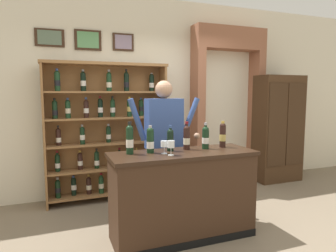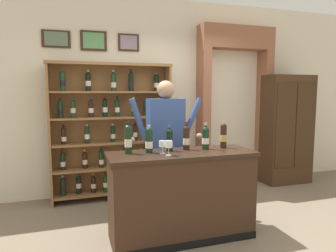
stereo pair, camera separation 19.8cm
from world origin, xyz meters
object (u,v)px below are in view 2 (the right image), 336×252
Objects in this scene: shopkeeper at (166,133)px; wine_glass_right at (169,145)px; tasting_bottle_rosso at (223,135)px; side_cabinet at (287,129)px; tasting_bottle_bianco at (128,139)px; wine_glass_spare at (162,144)px; tasting_bottle_vin_santo at (169,140)px; tasting_bottle_prosecco at (149,140)px; wine_shelf at (112,129)px; tasting_bottle_riserva at (206,137)px; tasting_counter at (182,195)px; tasting_bottle_brunello at (186,137)px.

wine_glass_right is (-0.20, -0.74, -0.02)m from shopkeeper.
side_cabinet is at bearing 33.57° from tasting_bottle_rosso.
tasting_bottle_bianco is 0.36m from wine_glass_spare.
tasting_bottle_rosso is (0.65, -0.01, 0.03)m from tasting_bottle_vin_santo.
tasting_bottle_bianco is at bearing 174.81° from tasting_bottle_prosecco.
wine_shelf is 6.85× the size of tasting_bottle_prosecco.
tasting_bottle_riserva is (0.42, -0.02, 0.01)m from tasting_bottle_vin_santo.
tasting_bottle_prosecco is (-0.34, 0.08, 0.61)m from tasting_counter.
tasting_bottle_brunello is at bearing 1.52° from tasting_bottle_bianco.
tasting_bottle_prosecco is at bearing -179.37° from tasting_bottle_rosso.
wine_glass_spare is (0.12, -0.10, -0.04)m from tasting_bottle_prosecco.
tasting_bottle_prosecco is 0.16m from wine_glass_spare.
tasting_bottle_brunello is 0.22m from tasting_bottle_riserva.
wine_shelf reaches higher than tasting_bottle_brunello.
tasting_bottle_vin_santo is 0.23m from wine_glass_right.
tasting_counter is at bearing -44.21° from tasting_bottle_vin_santo.
tasting_bottle_vin_santo is at bearing -72.13° from wine_shelf.
tasting_bottle_prosecco is 0.88m from tasting_bottle_rosso.
shopkeeper reaches higher than tasting_bottle_vin_santo.
tasting_bottle_bianco is 1.07× the size of tasting_bottle_brunello.
tasting_bottle_riserva is 0.53m from wine_glass_right.
wine_glass_right is at bearing -104.88° from shopkeeper.
tasting_bottle_brunello is at bearing 169.75° from tasting_bottle_riserva.
tasting_counter is 10.42× the size of wine_glass_right.
tasting_bottle_riserva is at bearing -3.23° from tasting_bottle_vin_santo.
tasting_counter is 0.87m from shopkeeper.
wine_glass_spare is at bearing -152.78° from side_cabinet.
wine_glass_right is (-2.64, -1.48, 0.12)m from side_cabinet.
wine_glass_right reaches higher than wine_glass_spare.
side_cabinet is 2.56m from shopkeeper.
tasting_bottle_brunello is at bearing 4.84° from tasting_bottle_prosecco.
tasting_bottle_rosso is at bearing -0.52° from tasting_bottle_bianco.
tasting_bottle_vin_santo is at bearing 5.27° from tasting_bottle_prosecco.
wine_shelf is 1.64m from wine_glass_right.
wine_shelf is 1.07× the size of side_cabinet.
tasting_bottle_vin_santo is at bearing 135.79° from tasting_counter.
tasting_bottle_rosso is 0.75m from wine_glass_right.
side_cabinet is 2.68m from tasting_bottle_brunello.
shopkeeper reaches higher than tasting_bottle_riserva.
wine_glass_spare is (-0.11, -0.12, -0.02)m from tasting_bottle_vin_santo.
wine_glass_right is at bearing -150.80° from side_cabinet.
side_cabinet reaches higher than tasting_bottle_brunello.
tasting_bottle_brunello reaches higher than tasting_counter.
tasting_bottle_rosso is (0.23, 0.01, 0.02)m from tasting_bottle_riserva.
wine_shelf is at bearing 177.65° from side_cabinet.
tasting_bottle_rosso is (-1.92, -1.27, 0.16)m from side_cabinet.
tasting_bottle_bianco is (-0.57, -0.52, 0.03)m from shopkeeper.
tasting_bottle_rosso is (0.53, -0.53, 0.02)m from shopkeeper.
wine_glass_right is at bearing -50.95° from tasting_bottle_prosecco.
tasting_bottle_bianco is 0.45m from tasting_bottle_vin_santo.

